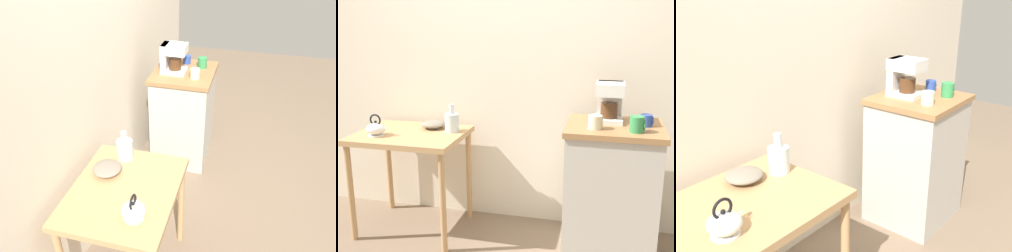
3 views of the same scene
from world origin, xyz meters
TOP-DOWN VIEW (x-y plane):
  - back_wall at (0.10, 0.47)m, footprint 4.40×0.10m
  - wooden_table at (-0.70, 0.04)m, footprint 0.79×0.63m
  - kitchen_counter at (0.76, 0.00)m, footprint 0.61×0.55m
  - bowl_stoneware at (-0.58, 0.20)m, footprint 0.18×0.18m
  - teakettle at (-0.90, -0.09)m, footprint 0.17×0.14m
  - glass_carafe_vase at (-0.41, 0.14)m, footprint 0.11×0.11m
  - coffee_maker at (0.72, 0.11)m, footprint 0.18×0.22m
  - mug_blue at (0.95, 0.02)m, footprint 0.08×0.07m
  - mug_small_cream at (0.64, -0.12)m, footprint 0.09×0.08m
  - mug_tall_green at (0.89, -0.14)m, footprint 0.09×0.08m

SIDE VIEW (x-z plane):
  - kitchen_counter at x=0.76m, z-range 0.00..0.93m
  - wooden_table at x=-0.70m, z-range 0.28..1.05m
  - bowl_stoneware at x=-0.58m, z-range 0.78..0.83m
  - teakettle at x=-0.90m, z-range 0.74..0.90m
  - glass_carafe_vase at x=-0.41m, z-range 0.74..0.95m
  - mug_blue at x=0.95m, z-range 0.93..1.01m
  - mug_small_cream at x=0.64m, z-range 0.93..1.02m
  - mug_tall_green at x=0.89m, z-range 0.93..1.03m
  - coffee_maker at x=0.72m, z-range 0.94..1.20m
  - back_wall at x=0.10m, z-range 0.00..2.80m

